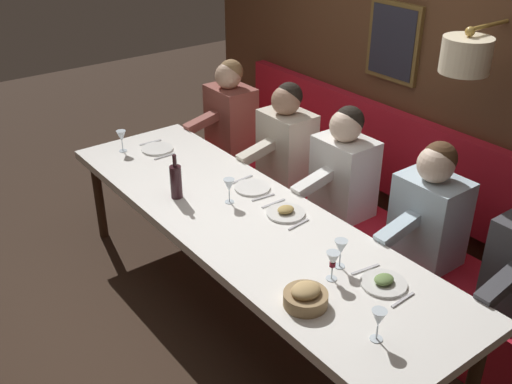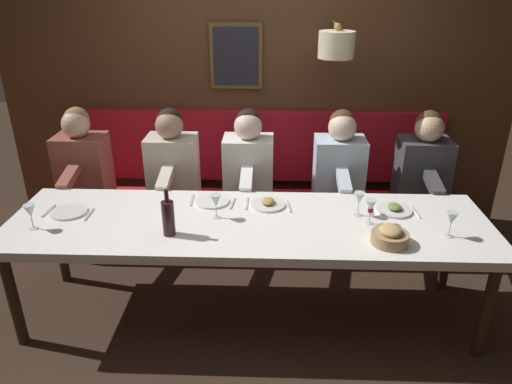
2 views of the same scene
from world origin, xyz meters
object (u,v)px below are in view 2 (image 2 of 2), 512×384
Objects in this scene: diner_middle at (248,161)px; diner_farthest at (82,159)px; diner_near at (339,162)px; diner_far at (172,160)px; wine_glass_4 at (371,207)px; wine_glass_0 at (359,199)px; wine_glass_2 at (30,212)px; wine_glass_3 at (452,219)px; dining_table at (249,228)px; wine_glass_1 at (216,201)px; bread_bowl at (390,236)px; diner_nearest at (423,163)px; wine_bottle at (168,217)px.

diner_middle and diner_farthest have the same top height.
diner_far is at bearing 90.00° from diner_near.
diner_middle is 4.82× the size of wine_glass_4.
wine_glass_0 is 1.00× the size of wine_glass_2.
diner_middle is 1.64m from wine_glass_3.
dining_table is 18.99× the size of wine_glass_3.
diner_farthest is 4.82× the size of wine_glass_4.
wine_glass_1 is at bearing 133.31° from diner_near.
wine_glass_2 is at bearing 89.90° from wine_glass_3.
diner_middle is 4.82× the size of wine_glass_1.
diner_near is 0.90m from wine_glass_4.
wine_glass_4 is at bearing 16.72° from bread_bowl.
diner_farthest is at bearing 90.00° from diner_near.
diner_nearest is 2.64× the size of wine_bottle.
diner_middle is at bearing -90.00° from diner_far.
diner_nearest is 1.00× the size of diner_near.
diner_far is at bearing 61.13° from wine_glass_3.
wine_glass_2 is 0.75× the size of bread_bowl.
wine_bottle is (-0.23, 0.26, -0.00)m from wine_glass_1.
diner_middle is 1.45m from bread_bowl.
diner_nearest is at bearing -59.44° from wine_bottle.
diner_middle is 2.64× the size of wine_bottle.
wine_glass_2 reaches higher than dining_table.
diner_near is 0.73m from diner_middle.
diner_near reaches higher than bread_bowl.
wine_glass_3 is 1.70m from wine_bottle.
diner_near is 2.64× the size of wine_bottle.
wine_glass_0 is at bearing -85.85° from wine_glass_1.
diner_near and diner_middle have the same top height.
diner_middle is at bearing 44.37° from wine_glass_0.
diner_near is 0.78m from wine_glass_0.
diner_far reaches higher than wine_glass_3.
diner_far is 4.82× the size of wine_glass_4.
dining_table is 1.11m from diner_far.
dining_table is 18.99× the size of wine_glass_1.
diner_farthest is (0.00, 1.37, 0.00)m from diner_middle.
diner_farthest reaches higher than wine_bottle.
wine_bottle is at bearing 104.12° from wine_glass_0.
diner_far is at bearing 60.58° from wine_glass_0.
dining_table is at bearing -67.24° from wine_bottle.
diner_nearest reaches higher than wine_bottle.
diner_nearest and diner_farthest have the same top height.
bread_bowl is at bearing -163.28° from wine_glass_4.
diner_near is at bearing -90.00° from diner_far.
diner_middle is 0.87m from wine_glass_1.
wine_glass_1 is (-0.85, -1.20, 0.04)m from diner_farthest.
dining_table is 18.99× the size of wine_glass_0.
wine_glass_1 and wine_glass_2 have the same top height.
dining_table is 1.67m from diner_farthest.
wine_glass_3 is at bearing -75.97° from bread_bowl.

